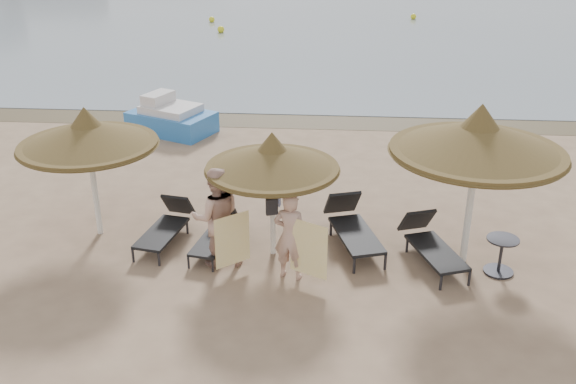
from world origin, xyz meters
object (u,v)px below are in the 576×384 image
Objects in this scene: palapa_center at (272,158)px; lounger_far_right at (430,243)px; palapa_left at (87,134)px; person_right at (290,229)px; person_left at (216,210)px; palapa_right at (478,138)px; lounger_near_left at (217,233)px; lounger_far_left at (167,225)px; pedal_boat at (171,118)px; side_table at (500,257)px; lounger_near_right at (352,225)px.

palapa_center is 3.51m from lounger_far_right.
palapa_left reaches higher than person_right.
person_right is at bearing 149.10° from person_left.
palapa_right is at bearing -17.71° from lounger_far_right.
palapa_left is at bearing -179.29° from lounger_near_left.
person_left is at bearing 166.43° from lounger_far_right.
palapa_left is 4.57m from person_right.
pedal_boat is (-1.60, 6.84, 0.06)m from lounger_far_left.
pedal_boat reaches higher than side_table.
pedal_boat is (-2.82, 7.67, -0.73)m from person_left.
lounger_near_left is at bearing 174.58° from side_table.
person_right is (1.43, -0.39, -0.16)m from person_left.
palapa_center reaches higher than lounger_near_left.
palapa_right is at bearing -19.53° from pedal_boat.
lounger_far_right is (4.25, -0.16, 0.05)m from lounger_near_left.
side_table is 0.36× the size of person_right.
lounger_near_left is at bearing 178.41° from palapa_right.
lounger_far_left is 2.63× the size of side_table.
palapa_left is at bearing -177.42° from lounger_far_left.
lounger_near_left is 1.96m from person_right.
palapa_right is at bearing 9.01° from lounger_near_left.
side_table is at bearing -159.99° from person_right.
lounger_far_right is at bearing -22.23° from pedal_boat.
lounger_far_right is (1.52, -0.55, -0.03)m from lounger_near_right.
lounger_far_right reaches higher than side_table.
palapa_left reaches higher than pedal_boat.
palapa_left is 1.09× the size of palapa_center.
palapa_center is 8.32m from pedal_boat.
lounger_far_right is 1.32m from side_table.
pedal_boat is at bearing 136.48° from palapa_right.
lounger_far_left reaches higher than lounger_near_left.
lounger_far_right is (3.09, -0.04, -1.66)m from palapa_center.
palapa_left is at bearing -5.44° from person_right.
lounger_near_right is 0.76× the size of pedal_boat.
palapa_left is 0.87× the size of palapa_right.
palapa_right reaches higher than pedal_boat.
lounger_near_right is at bearing 17.99° from palapa_center.
person_left is at bearing -155.30° from palapa_center.
palapa_right is at bearing -4.49° from palapa_left.
palapa_center is 1.28× the size of lounger_far_right.
lounger_far_left is 0.87× the size of lounger_near_right.
palapa_center is 1.29× the size of person_right.
palapa_left is at bearing 175.51° from palapa_right.
person_right reaches higher than lounger_near_right.
palapa_right is 4.44× the size of side_table.
person_left reaches higher than lounger_near_right.
person_left is (2.74, -1.04, -1.06)m from palapa_left.
lounger_far_left is 1.11m from lounger_near_left.
person_right is at bearing -21.33° from lounger_near_left.
lounger_near_left is 0.74× the size of person_left.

